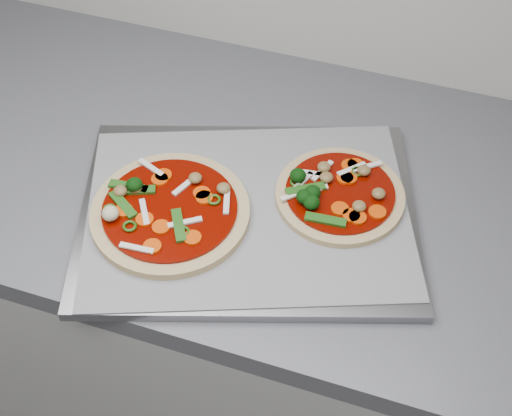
% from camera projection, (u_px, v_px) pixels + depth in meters
% --- Properties ---
extents(base_cabinet, '(3.60, 0.60, 0.86)m').
position_uv_depth(base_cabinet, '(200.00, 318.00, 1.47)').
color(base_cabinet, silver).
rests_on(base_cabinet, ground).
extents(countertop, '(3.60, 0.60, 0.04)m').
position_uv_depth(countertop, '(184.00, 166.00, 1.13)').
color(countertop, slate).
rests_on(countertop, base_cabinet).
extents(baking_tray, '(0.56, 0.48, 0.02)m').
position_uv_depth(baking_tray, '(248.00, 214.00, 1.03)').
color(baking_tray, gray).
rests_on(baking_tray, countertop).
extents(parchment, '(0.55, 0.47, 0.00)m').
position_uv_depth(parchment, '(248.00, 210.00, 1.02)').
color(parchment, gray).
rests_on(parchment, baking_tray).
extents(pizza_left, '(0.32, 0.32, 0.04)m').
position_uv_depth(pizza_left, '(168.00, 210.00, 1.01)').
color(pizza_left, tan).
rests_on(pizza_left, parchment).
extents(pizza_right, '(0.26, 0.26, 0.03)m').
position_uv_depth(pizza_right, '(337.00, 193.00, 1.03)').
color(pizza_right, tan).
rests_on(pizza_right, parchment).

